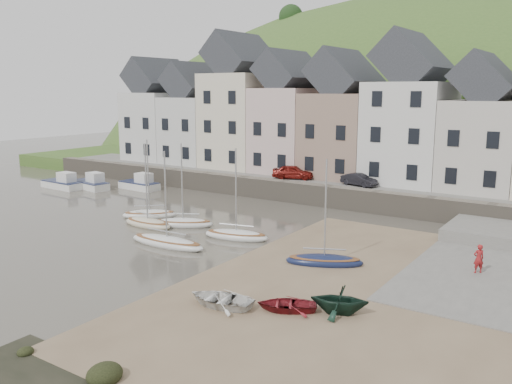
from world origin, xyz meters
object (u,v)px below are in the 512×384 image
Objects in this scene: rowboat_green at (339,299)px; sailboat_0 at (150,214)px; rowboat_red at (287,304)px; car_right at (359,180)px; person_red at (479,259)px; rowboat_white at (221,299)px; car_left at (293,172)px.

sailboat_0 is at bearing -133.08° from rowboat_green.
rowboat_red is 24.58m from car_right.
car_right is at bearing -86.65° from person_red.
rowboat_green is 9.82m from person_red.
car_right is (-12.77, 13.62, 1.23)m from person_red.
sailboat_0 is at bearing -145.68° from rowboat_red.
rowboat_white is 5.41m from rowboat_green.
rowboat_white reaches higher than rowboat_red.
rowboat_green is at bearing -165.03° from car_left.
rowboat_green is at bearing 107.09° from rowboat_white.
sailboat_0 is at bearing 153.44° from car_right.
car_left is 1.17× the size of car_right.
rowboat_red is at bearing -27.88° from sailboat_0.
rowboat_white is 0.96× the size of car_right.
rowboat_green is at bearing 87.06° from rowboat_red.
sailboat_0 is 3.96× the size of person_red.
car_left is (-15.45, 22.60, 1.53)m from rowboat_green.
person_red is at bearing 136.20° from rowboat_green.
person_red is (6.08, 9.96, 0.58)m from rowboat_red.
rowboat_green is 2.37m from rowboat_red.
rowboat_red is at bearing 106.61° from rowboat_white.
rowboat_green is (20.35, -8.66, 0.46)m from sailboat_0.
sailboat_0 is 1.64× the size of car_left.
rowboat_green is (4.92, 2.22, 0.34)m from rowboat_white.
sailboat_0 is 18.88m from rowboat_white.
sailboat_0 is 18.19m from car_right.
person_red is 23.75m from car_left.
car_left is at bearing 103.05° from car_right.
rowboat_white is 25.18m from car_right.
person_red reaches higher than rowboat_green.
sailboat_0 reaches higher than rowboat_red.
car_left is at bearing -164.16° from rowboat_white.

